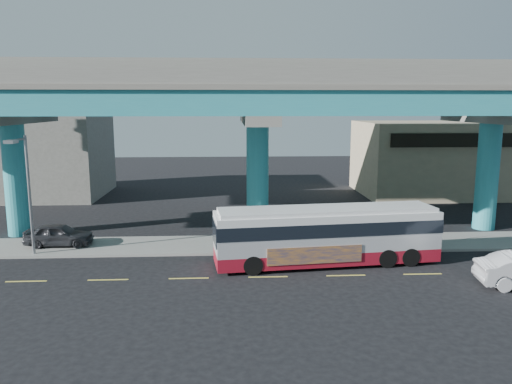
{
  "coord_description": "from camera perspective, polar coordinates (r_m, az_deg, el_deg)",
  "views": [
    {
      "loc": [
        -1.91,
        -24.38,
        8.58
      ],
      "look_at": [
        -0.38,
        4.0,
        3.63
      ],
      "focal_mm": 35.0,
      "sensor_mm": 36.0,
      "label": 1
    }
  ],
  "objects": [
    {
      "name": "sidewalk",
      "position": [
        31.13,
        0.55,
        -5.98
      ],
      "size": [
        70.0,
        4.0,
        0.15
      ],
      "primitive_type": "cube",
      "color": "gray",
      "rests_on": "ground"
    },
    {
      "name": "parked_car",
      "position": [
        32.66,
        -21.6,
        -4.56
      ],
      "size": [
        1.63,
        4.01,
        1.36
      ],
      "primitive_type": "imported",
      "rotation": [
        0.0,
        0.0,
        1.57
      ],
      "color": "#2F3035",
      "rests_on": "sidewalk"
    },
    {
      "name": "lane_markings",
      "position": [
        25.64,
        1.38,
        -9.67
      ],
      "size": [
        58.0,
        0.12,
        0.01
      ],
      "color": "#D8C64C",
      "rests_on": "ground"
    },
    {
      "name": "street_lamp",
      "position": [
        30.31,
        -24.96,
        1.46
      ],
      "size": [
        0.5,
        2.27,
        6.8
      ],
      "color": "gray",
      "rests_on": "sidewalk"
    },
    {
      "name": "stop_sign",
      "position": [
        31.15,
        16.7,
        -2.9
      ],
      "size": [
        0.71,
        0.26,
        2.46
      ],
      "rotation": [
        0.0,
        0.0,
        -0.07
      ],
      "color": "gray",
      "rests_on": "sidewalk"
    },
    {
      "name": "ground",
      "position": [
        25.92,
        1.33,
        -9.46
      ],
      "size": [
        120.0,
        120.0,
        0.0
      ],
      "primitive_type": "plane",
      "color": "black",
      "rests_on": "ground"
    },
    {
      "name": "viaduct",
      "position": [
        33.55,
        0.17,
        10.83
      ],
      "size": [
        52.0,
        12.4,
        11.7
      ],
      "color": "teal",
      "rests_on": "ground"
    },
    {
      "name": "building_concrete",
      "position": [
        51.81,
        -23.6,
        4.54
      ],
      "size": [
        12.0,
        10.0,
        9.0
      ],
      "primitive_type": "cube",
      "color": "gray",
      "rests_on": "ground"
    },
    {
      "name": "transit_bus",
      "position": [
        27.47,
        8.1,
        -4.7
      ],
      "size": [
        12.42,
        3.95,
        3.13
      ],
      "rotation": [
        0.0,
        0.0,
        0.11
      ],
      "color": "maroon",
      "rests_on": "ground"
    },
    {
      "name": "building_beige",
      "position": [
        51.63,
        19.65,
        3.66
      ],
      "size": [
        14.0,
        10.23,
        7.0
      ],
      "color": "tan",
      "rests_on": "ground"
    }
  ]
}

